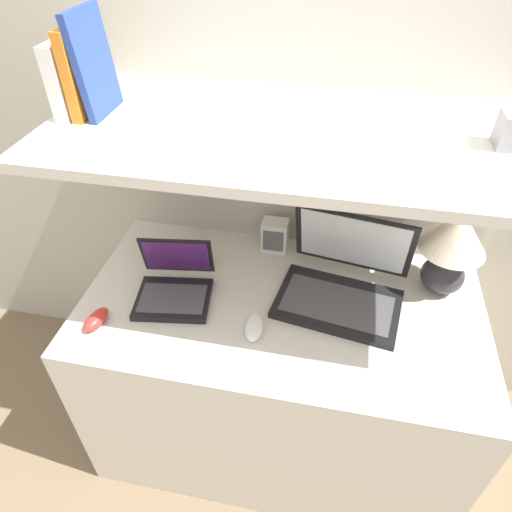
# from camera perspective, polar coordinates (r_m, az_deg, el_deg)

# --- Properties ---
(ground_plane) EXTENTS (12.00, 12.00, 0.00)m
(ground_plane) POSITION_cam_1_polar(r_m,az_deg,el_deg) (1.95, 0.43, -29.29)
(ground_plane) COLOR #7A664C
(wall_back) EXTENTS (6.00, 0.05, 2.40)m
(wall_back) POSITION_cam_1_polar(r_m,az_deg,el_deg) (1.57, 6.20, 16.47)
(wall_back) COLOR beige
(wall_back) RESTS_ON ground_plane
(desk) EXTENTS (1.30, 0.70, 0.75)m
(desk) POSITION_cam_1_polar(r_m,az_deg,el_deg) (1.78, 2.71, -14.50)
(desk) COLOR silver
(desk) RESTS_ON ground_plane
(back_riser) EXTENTS (1.30, 0.04, 1.29)m
(back_riser) POSITION_cam_1_polar(r_m,az_deg,el_deg) (1.83, 4.84, -0.20)
(back_riser) COLOR beige
(back_riser) RESTS_ON ground_plane
(shelf) EXTENTS (1.30, 0.63, 0.03)m
(shelf) POSITION_cam_1_polar(r_m,az_deg,el_deg) (1.22, 4.67, 15.00)
(shelf) COLOR silver
(shelf) RESTS_ON back_riser
(table_lamp) EXTENTS (0.20, 0.20, 0.31)m
(table_lamp) POSITION_cam_1_polar(r_m,az_deg,el_deg) (1.54, 23.42, 1.37)
(table_lamp) COLOR #2D2D33
(table_lamp) RESTS_ON desk
(laptop_large) EXTENTS (0.43, 0.38, 0.27)m
(laptop_large) POSITION_cam_1_polar(r_m,az_deg,el_deg) (1.50, 10.82, -3.22)
(laptop_large) COLOR black
(laptop_large) RESTS_ON desk
(laptop_small) EXTENTS (0.27, 0.26, 0.18)m
(laptop_small) POSITION_cam_1_polar(r_m,az_deg,el_deg) (1.51, -10.15, -3.67)
(laptop_small) COLOR black
(laptop_small) RESTS_ON desk
(computer_mouse) EXTENTS (0.07, 0.12, 0.04)m
(computer_mouse) POSITION_cam_1_polar(r_m,az_deg,el_deg) (1.39, -0.25, -8.82)
(computer_mouse) COLOR white
(computer_mouse) RESTS_ON desk
(second_mouse) EXTENTS (0.07, 0.11, 0.04)m
(second_mouse) POSITION_cam_1_polar(r_m,az_deg,el_deg) (1.49, -19.35, -7.49)
(second_mouse) COLOR red
(second_mouse) RESTS_ON desk
(router_box) EXTENTS (0.09, 0.07, 0.12)m
(router_box) POSITION_cam_1_polar(r_m,az_deg,el_deg) (1.66, 2.36, 2.58)
(router_box) COLOR white
(router_box) RESTS_ON desk
(book_white) EXTENTS (0.04, 0.18, 0.19)m
(book_white) POSITION_cam_1_polar(r_m,az_deg,el_deg) (1.38, -22.20, 20.13)
(book_white) COLOR silver
(book_white) RESTS_ON shelf
(book_orange) EXTENTS (0.03, 0.18, 0.22)m
(book_orange) POSITION_cam_1_polar(r_m,az_deg,el_deg) (1.35, -20.75, 20.92)
(book_orange) COLOR orange
(book_orange) RESTS_ON shelf
(book_blue) EXTENTS (0.04, 0.17, 0.26)m
(book_blue) POSITION_cam_1_polar(r_m,az_deg,el_deg) (1.33, -19.66, 21.74)
(book_blue) COLOR #284293
(book_blue) RESTS_ON shelf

